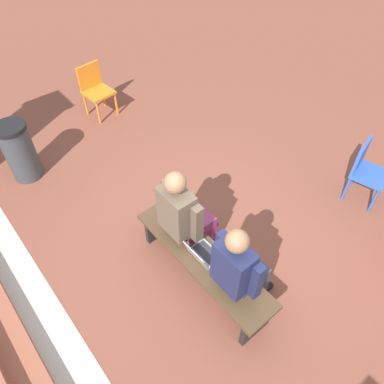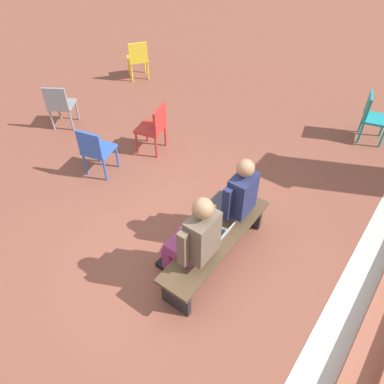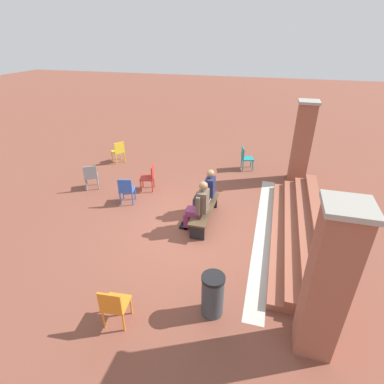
% 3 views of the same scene
% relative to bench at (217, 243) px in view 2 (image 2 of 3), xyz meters
% --- Properties ---
extents(ground_plane, '(60.00, 60.00, 0.00)m').
position_rel_bench_xyz_m(ground_plane, '(0.29, -0.29, -0.35)').
color(ground_plane, brown).
extents(concrete_strip, '(5.90, 0.40, 0.01)m').
position_rel_bench_xyz_m(concrete_strip, '(-0.00, 1.57, -0.35)').
color(concrete_strip, '#B7B2A8').
rests_on(concrete_strip, ground).
extents(bench, '(1.80, 0.44, 0.45)m').
position_rel_bench_xyz_m(bench, '(0.00, 0.00, 0.00)').
color(bench, '#4C3823').
rests_on(bench, ground).
extents(person_student, '(0.54, 0.68, 1.34)m').
position_rel_bench_xyz_m(person_student, '(-0.45, -0.07, 0.36)').
color(person_student, '#383842').
rests_on(person_student, ground).
extents(person_adult, '(0.57, 0.72, 1.39)m').
position_rel_bench_xyz_m(person_adult, '(0.38, -0.07, 0.38)').
color(person_adult, '#7F2D5B').
rests_on(person_adult, ground).
extents(laptop, '(0.32, 0.29, 0.21)m').
position_rel_bench_xyz_m(laptop, '(0.00, 0.01, 0.15)').
color(laptop, '#9EA0A5').
rests_on(laptop, bench).
extents(plastic_chair_near_bench_right, '(0.58, 0.58, 0.84)m').
position_rel_bench_xyz_m(plastic_chair_near_bench_right, '(-0.90, -3.97, 0.13)').
color(plastic_chair_near_bench_right, gray).
rests_on(plastic_chair_near_bench_right, ground).
extents(plastic_chair_near_bench_left, '(0.51, 0.51, 0.84)m').
position_rel_bench_xyz_m(plastic_chair_near_bench_left, '(-3.82, 0.65, 0.13)').
color(plastic_chair_near_bench_left, teal).
rests_on(plastic_chair_near_bench_left, ground).
extents(plastic_chair_far_left, '(0.59, 0.59, 0.84)m').
position_rel_bench_xyz_m(plastic_chair_far_left, '(-3.19, -4.18, 0.13)').
color(plastic_chair_far_left, gold).
rests_on(plastic_chair_far_left, ground).
extents(plastic_chair_by_pillar, '(0.51, 0.51, 0.84)m').
position_rel_bench_xyz_m(plastic_chair_by_pillar, '(-1.34, -2.13, 0.13)').
color(plastic_chair_by_pillar, red).
rests_on(plastic_chair_by_pillar, ground).
extents(plastic_chair_far_right, '(0.51, 0.51, 0.84)m').
position_rel_bench_xyz_m(plastic_chair_far_right, '(-0.34, -2.44, 0.13)').
color(plastic_chair_far_right, '#2D56B7').
rests_on(plastic_chair_far_right, ground).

